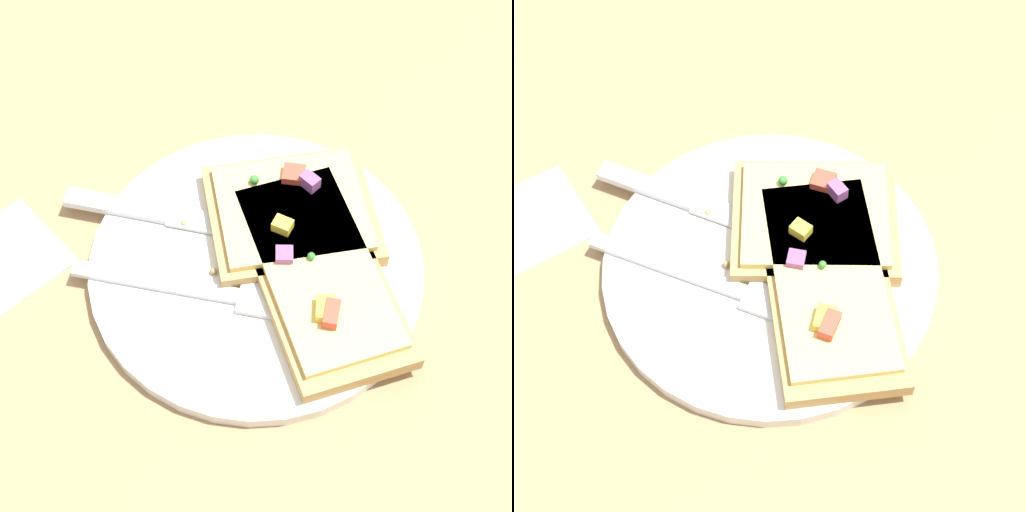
{
  "view_description": "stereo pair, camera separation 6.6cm",
  "coord_description": "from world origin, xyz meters",
  "views": [
    {
      "loc": [
        -0.24,
        -0.26,
        0.58
      ],
      "look_at": [
        0.0,
        0.0,
        0.02
      ],
      "focal_mm": 60.0,
      "sensor_mm": 36.0,
      "label": 1
    },
    {
      "loc": [
        -0.19,
        -0.3,
        0.58
      ],
      "look_at": [
        0.0,
        0.0,
        0.02
      ],
      "focal_mm": 60.0,
      "sensor_mm": 36.0,
      "label": 2
    }
  ],
  "objects": [
    {
      "name": "knife",
      "position": [
        -0.02,
        0.07,
        0.01
      ],
      "size": [
        0.14,
        0.2,
        0.01
      ],
      "rotation": [
        0.0,
        0.0,
        5.31
      ],
      "color": "silver",
      "rests_on": "plate"
    },
    {
      "name": "pizza_slice_corner",
      "position": [
        0.05,
        0.01,
        0.02
      ],
      "size": [
        0.17,
        0.17,
        0.03
      ],
      "rotation": [
        0.0,
        0.0,
        5.71
      ],
      "color": "tan",
      "rests_on": "plate"
    },
    {
      "name": "fork",
      "position": [
        -0.04,
        -0.0,
        0.01
      ],
      "size": [
        0.14,
        0.18,
        0.01
      ],
      "rotation": [
        0.0,
        0.0,
        5.33
      ],
      "color": "silver",
      "rests_on": "plate"
    },
    {
      "name": "pizza_slice_main",
      "position": [
        0.03,
        -0.04,
        0.02
      ],
      "size": [
        0.17,
        0.21,
        0.03
      ],
      "rotation": [
        0.0,
        0.0,
        1.13
      ],
      "color": "tan",
      "rests_on": "plate"
    },
    {
      "name": "ground_plane",
      "position": [
        0.0,
        0.0,
        0.0
      ],
      "size": [
        4.0,
        4.0,
        0.0
      ],
      "primitive_type": "plane",
      "color": "#9E7A51"
    },
    {
      "name": "plate",
      "position": [
        0.0,
        0.0,
        0.01
      ],
      "size": [
        0.26,
        0.26,
        0.01
      ],
      "color": "silver",
      "rests_on": "ground"
    },
    {
      "name": "crumb_scatter",
      "position": [
        -0.02,
        0.04,
        0.01
      ],
      "size": [
        0.02,
        0.06,
        0.01
      ],
      "color": "tan",
      "rests_on": "plate"
    }
  ]
}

